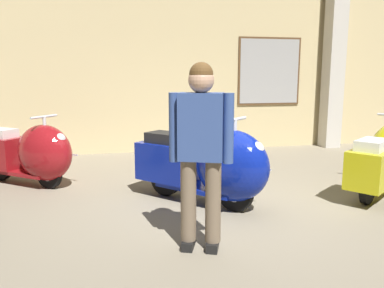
% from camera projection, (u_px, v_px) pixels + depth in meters
% --- Properties ---
extents(ground_plane, '(60.00, 60.00, 0.00)m').
position_uv_depth(ground_plane, '(225.00, 209.00, 4.74)').
color(ground_plane, gray).
extents(showroom_back_wall, '(18.00, 0.63, 3.92)m').
position_uv_depth(showroom_back_wall, '(178.00, 57.00, 8.11)').
color(showroom_back_wall, '#CCB784').
rests_on(showroom_back_wall, ground).
extents(scooter_0, '(1.65, 1.44, 1.05)m').
position_uv_depth(scooter_0, '(31.00, 154.00, 5.65)').
color(scooter_0, black).
rests_on(scooter_0, ground).
extents(scooter_1, '(1.61, 1.69, 1.11)m').
position_uv_depth(scooter_1, '(211.00, 165.00, 4.78)').
color(scooter_1, black).
rests_on(scooter_1, ground).
extents(visitor_0, '(0.55, 0.37, 1.71)m').
position_uv_depth(visitor_0, '(201.00, 144.00, 3.48)').
color(visitor_0, black).
rests_on(visitor_0, ground).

